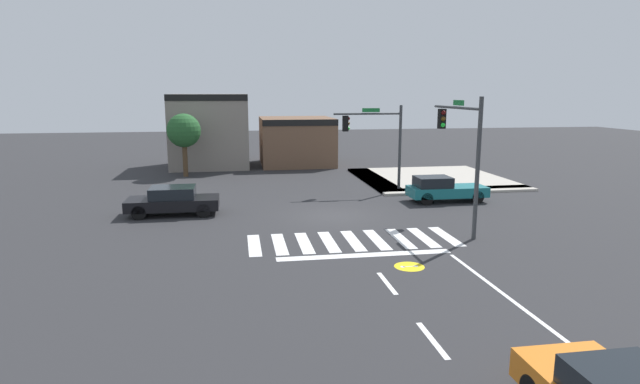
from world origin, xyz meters
The scene contains 11 objects.
ground_plane centered at (0.00, 0.00, 0.00)m, with size 120.00×120.00×0.00m, color #2B2B2D.
crosswalk_near centered at (0.00, -4.50, 0.00)m, with size 8.77×3.09×0.01m.
lane_markings centered at (1.11, -12.02, 0.00)m, with size 6.80×20.25×0.01m.
bike_detector_marking centered at (1.26, -8.05, 0.00)m, with size 1.09×1.09×0.01m.
curb_corner_northeast centered at (8.49, 9.42, 0.07)m, with size 10.00×10.60×0.15m.
storefront_row centered at (-3.91, 19.08, 2.61)m, with size 13.40×6.49×5.99m.
traffic_signal_southeast centered at (5.12, -3.32, 4.09)m, with size 0.32×4.98×5.97m.
traffic_signal_northeast centered at (3.76, 5.98, 3.64)m, with size 4.31×0.32×5.37m.
car_teal centered at (6.82, 2.40, 0.73)m, with size 4.40×1.72×1.46m.
car_black centered at (-8.00, 1.56, 0.74)m, with size 4.56×1.94×1.44m.
roadside_tree centered at (-8.50, 14.00, 3.35)m, with size 2.46×2.46×4.63m.
Camera 1 is at (-4.73, -24.97, 6.14)m, focal length 29.02 mm.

